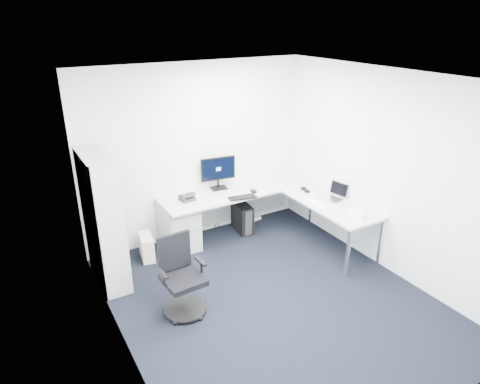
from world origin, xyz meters
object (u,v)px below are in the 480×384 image
task_chair (183,278)px  monitor (218,173)px  l_desk (251,220)px  laptop (331,192)px  bookshelf (103,221)px

task_chair → monitor: (1.33, 1.64, 0.53)m
task_chair → l_desk: bearing=31.0°
laptop → bookshelf: bearing=155.6°
laptop → monitor: bearing=123.6°
bookshelf → monitor: 1.99m
l_desk → monitor: size_ratio=4.57×
l_desk → monitor: bearing=114.1°
l_desk → laptop: laptop is taller
bookshelf → laptop: size_ratio=5.39×
task_chair → laptop: size_ratio=2.91×
bookshelf → task_chair: bookshelf is taller
bookshelf → laptop: bearing=-12.5°
task_chair → monitor: size_ratio=1.72×
task_chair → monitor: bearing=47.9°
l_desk → task_chair: size_ratio=2.65×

